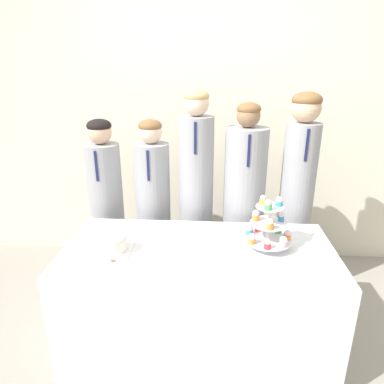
# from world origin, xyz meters

# --- Properties ---
(wall_back) EXTENTS (9.00, 0.06, 2.70)m
(wall_back) POSITION_xyz_m (0.00, 1.64, 1.35)
(wall_back) COLOR beige
(wall_back) RESTS_ON ground_plane
(table) EXTENTS (1.62, 0.76, 0.72)m
(table) POSITION_xyz_m (0.00, 0.38, 0.36)
(table) COLOR white
(table) RESTS_ON ground_plane
(round_cake) EXTENTS (0.20, 0.20, 0.12)m
(round_cake) POSITION_xyz_m (-0.49, 0.30, 0.78)
(round_cake) COLOR white
(round_cake) RESTS_ON table
(cake_knife) EXTENTS (0.20, 0.24, 0.01)m
(cake_knife) POSITION_xyz_m (-0.46, 0.18, 0.72)
(cake_knife) COLOR silver
(cake_knife) RESTS_ON table
(cupcake_stand) EXTENTS (0.29, 0.29, 0.32)m
(cupcake_stand) POSITION_xyz_m (0.41, 0.42, 0.86)
(cupcake_stand) COLOR silver
(cupcake_stand) RESTS_ON table
(student_0) EXTENTS (0.27, 0.27, 1.40)m
(student_0) POSITION_xyz_m (-0.75, 0.99, 0.67)
(student_0) COLOR #939399
(student_0) RESTS_ON ground_plane
(student_1) EXTENTS (0.26, 0.27, 1.40)m
(student_1) POSITION_xyz_m (-0.38, 0.99, 0.67)
(student_1) COLOR #939399
(student_1) RESTS_ON ground_plane
(student_2) EXTENTS (0.26, 0.26, 1.60)m
(student_2) POSITION_xyz_m (-0.05, 0.99, 0.78)
(student_2) COLOR #939399
(student_2) RESTS_ON ground_plane
(student_3) EXTENTS (0.31, 0.31, 1.52)m
(student_3) POSITION_xyz_m (0.31, 0.99, 0.71)
(student_3) COLOR #939399
(student_3) RESTS_ON ground_plane
(student_4) EXTENTS (0.25, 0.25, 1.59)m
(student_4) POSITION_xyz_m (0.70, 0.99, 0.80)
(student_4) COLOR #939399
(student_4) RESTS_ON ground_plane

